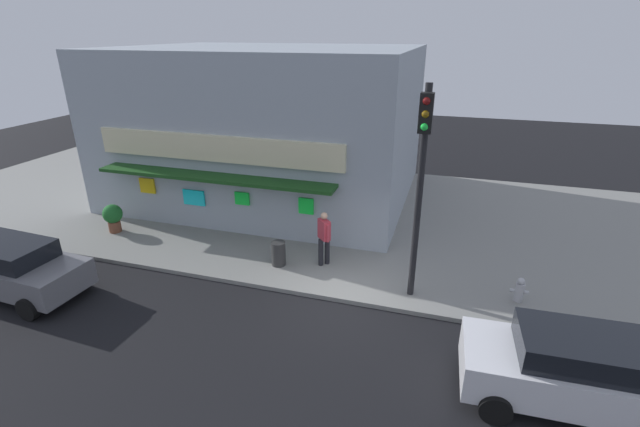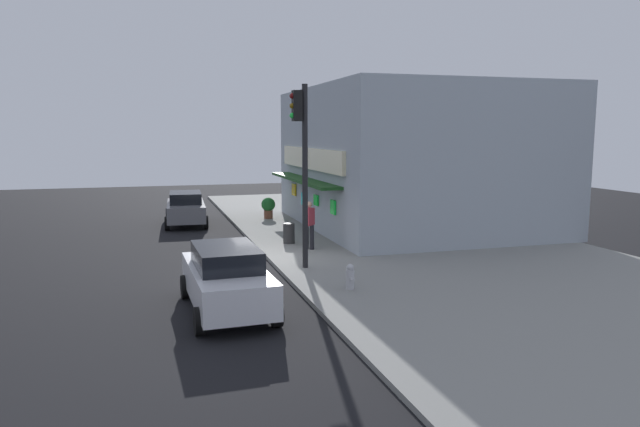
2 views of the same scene
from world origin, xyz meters
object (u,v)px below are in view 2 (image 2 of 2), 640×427
traffic_light (302,153)px  trash_can (289,233)px  pedestrian (309,223)px  potted_plant_by_doorway (268,206)px  parked_car_white (227,278)px  fire_hydrant (350,277)px  parked_car_grey (186,208)px

traffic_light → trash_can: 5.41m
pedestrian → potted_plant_by_doorway: 8.19m
traffic_light → parked_car_white: traffic_light is taller
fire_hydrant → pedestrian: size_ratio=0.40×
parked_car_white → fire_hydrant: bearing=100.5°
pedestrian → parked_car_grey: pedestrian is taller
parked_car_grey → fire_hydrant: bearing=14.4°
traffic_light → potted_plant_by_doorway: bearing=174.1°
parked_car_white → traffic_light: bearing=140.8°
trash_can → parked_car_grey: 7.66m
trash_can → parked_car_white: (7.80, -3.48, 0.33)m
potted_plant_by_doorway → parked_car_white: parked_car_white is taller
trash_can → pedestrian: 1.57m
traffic_light → parked_car_white: (3.56, -2.91, -2.98)m
potted_plant_by_doorway → parked_car_white: size_ratio=0.24×
traffic_light → potted_plant_by_doorway: size_ratio=5.47×
traffic_light → parked_car_white: size_ratio=1.32×
potted_plant_by_doorway → parked_car_white: 15.14m
fire_hydrant → trash_can: 7.14m
parked_car_grey → parked_car_white: parked_car_white is taller
trash_can → pedestrian: bearing=18.0°
potted_plant_by_doorway → parked_car_grey: size_ratio=0.24×
parked_car_white → potted_plant_by_doorway: bearing=164.5°
fire_hydrant → trash_can: trash_can is taller
fire_hydrant → parked_car_white: bearing=-79.5°
pedestrian → potted_plant_by_doorway: bearing=179.2°
fire_hydrant → parked_car_grey: (-13.93, -3.57, 0.35)m
traffic_light → potted_plant_by_doorway: 11.52m
pedestrian → potted_plant_by_doorway: size_ratio=1.68×
traffic_light → pedestrian: 4.07m
potted_plant_by_doorway → fire_hydrant: bearing=-2.2°
pedestrian → parked_car_white: size_ratio=0.41×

